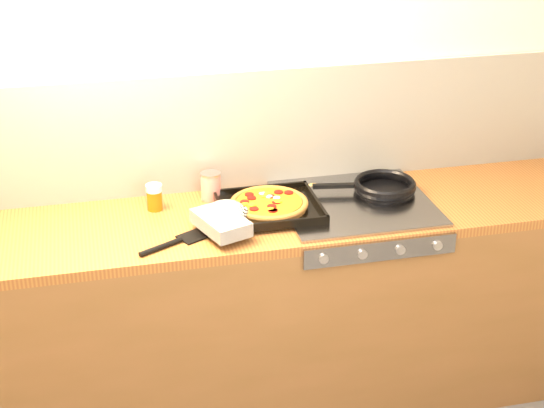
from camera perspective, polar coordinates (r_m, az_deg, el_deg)
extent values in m
plane|color=beige|center=(3.41, -2.89, 6.64)|extent=(3.20, 0.00, 3.20)
cube|color=white|center=(3.43, -2.82, 5.00)|extent=(3.20, 0.02, 0.50)
cube|color=brown|center=(3.50, -1.68, -7.74)|extent=(3.20, 0.60, 0.86)
cube|color=brown|center=(3.28, -1.78, -1.13)|extent=(3.20, 0.60, 0.04)
cube|color=gray|center=(3.15, 7.40, -3.14)|extent=(0.60, 0.03, 0.08)
cylinder|color=#A5A5AA|center=(3.07, 3.54, -3.75)|extent=(0.04, 0.02, 0.04)
cylinder|color=#A5A5AA|center=(3.11, 6.20, -3.42)|extent=(0.04, 0.02, 0.04)
cylinder|color=#A5A5AA|center=(3.16, 8.77, -3.10)|extent=(0.04, 0.02, 0.04)
cylinder|color=#A5A5AA|center=(3.22, 11.26, -2.79)|extent=(0.04, 0.02, 0.04)
cube|color=gray|center=(3.38, 5.71, 0.03)|extent=(0.60, 0.56, 0.02)
cube|color=black|center=(3.28, -0.20, -0.33)|extent=(0.40, 0.35, 0.01)
cube|color=black|center=(3.42, -0.83, 1.10)|extent=(0.39, 0.01, 0.02)
cube|color=black|center=(3.12, 0.48, -1.34)|extent=(0.39, 0.01, 0.02)
cube|color=black|center=(3.31, 3.02, 0.26)|extent=(0.01, 0.35, 0.02)
cube|color=black|center=(3.24, -3.51, -0.40)|extent=(0.01, 0.35, 0.02)
cylinder|color=#AD6832|center=(3.27, -0.21, -0.08)|extent=(0.30, 0.30, 0.02)
torus|color=#AD6832|center=(3.27, -0.21, 0.07)|extent=(0.31, 0.31, 0.02)
cylinder|color=orange|center=(3.27, -0.21, 0.10)|extent=(0.26, 0.26, 0.01)
cylinder|color=maroon|center=(3.25, 0.31, 0.15)|extent=(0.04, 0.04, 0.00)
cylinder|color=maroon|center=(3.32, -1.57, 0.65)|extent=(0.04, 0.04, 0.00)
cylinder|color=maroon|center=(3.18, 0.05, -0.45)|extent=(0.04, 0.04, 0.00)
cylinder|color=maroon|center=(3.26, -1.89, 0.14)|extent=(0.04, 0.04, 0.00)
cylinder|color=maroon|center=(3.34, 0.45, 0.81)|extent=(0.04, 0.04, 0.00)
cylinder|color=maroon|center=(3.30, -0.15, 0.54)|extent=(0.04, 0.04, 0.00)
cylinder|color=maroon|center=(3.20, -1.24, -0.34)|extent=(0.04, 0.04, 0.00)
cylinder|color=maroon|center=(3.34, 1.16, 0.79)|extent=(0.04, 0.04, 0.00)
cylinder|color=maroon|center=(3.19, 0.07, -0.42)|extent=(0.04, 0.04, 0.00)
cylinder|color=maroon|center=(3.22, -0.02, -0.16)|extent=(0.04, 0.04, 0.00)
cylinder|color=maroon|center=(3.29, -1.41, 0.41)|extent=(0.04, 0.04, 0.00)
ellipsoid|color=yellow|center=(3.23, -1.47, -0.01)|extent=(0.03, 0.02, 0.01)
ellipsoid|color=yellow|center=(3.24, -1.88, 0.00)|extent=(0.03, 0.02, 0.01)
ellipsoid|color=yellow|center=(3.30, -0.53, 0.55)|extent=(0.03, 0.02, 0.01)
ellipsoid|color=yellow|center=(3.34, -0.75, 0.81)|extent=(0.03, 0.02, 0.01)
ellipsoid|color=yellow|center=(3.20, -0.13, -0.32)|extent=(0.03, 0.02, 0.01)
ellipsoid|color=yellow|center=(3.25, 0.44, 0.15)|extent=(0.03, 0.02, 0.01)
ellipsoid|color=yellow|center=(3.27, 0.18, 0.26)|extent=(0.03, 0.02, 0.01)
ellipsoid|color=yellow|center=(3.23, -1.36, -0.09)|extent=(0.03, 0.02, 0.01)
ellipsoid|color=yellow|center=(3.33, -0.38, 0.73)|extent=(0.03, 0.02, 0.01)
ellipsoid|color=silver|center=(3.33, -0.67, 0.75)|extent=(0.03, 0.03, 0.01)
ellipsoid|color=silver|center=(3.30, -0.19, 0.51)|extent=(0.03, 0.03, 0.01)
ellipsoid|color=silver|center=(3.29, 0.32, 0.43)|extent=(0.03, 0.03, 0.01)
cube|color=black|center=(3.10, -3.53, -1.28)|extent=(0.21, 0.27, 0.05)
ellipsoid|color=black|center=(3.20, -3.17, -0.36)|extent=(0.14, 0.14, 0.06)
cylinder|color=black|center=(3.14, -2.29, -0.91)|extent=(0.09, 0.11, 0.05)
cylinder|color=black|center=(3.47, 7.70, 0.92)|extent=(0.27, 0.27, 0.01)
torus|color=black|center=(3.46, 7.73, 1.28)|extent=(0.30, 0.30, 0.03)
cube|color=black|center=(3.42, 4.34, 1.25)|extent=(0.19, 0.05, 0.02)
cylinder|color=#AF0E0E|center=(3.39, -4.20, 1.23)|extent=(0.09, 0.09, 0.11)
cylinder|color=#B2B2B7|center=(3.37, -4.23, 2.09)|extent=(0.09, 0.09, 0.01)
cylinder|color=#B2B2B7|center=(3.42, -4.17, 0.37)|extent=(0.09, 0.09, 0.01)
cylinder|color=#CB540B|center=(3.34, -8.04, 0.26)|extent=(0.07, 0.07, 0.08)
cylinder|color=silver|center=(3.32, -8.09, 1.09)|extent=(0.07, 0.07, 0.03)
cylinder|color=#A78A47|center=(3.45, 0.80, 0.82)|extent=(0.25, 0.08, 0.02)
ellipsoid|color=#A78A47|center=(3.51, 2.82, 1.26)|extent=(0.06, 0.05, 0.02)
cube|color=black|center=(3.12, -5.45, -2.23)|extent=(0.13, 0.12, 0.01)
cylinder|color=black|center=(3.04, -7.61, -2.93)|extent=(0.17, 0.10, 0.02)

